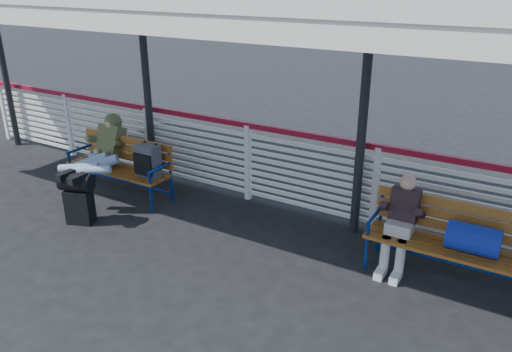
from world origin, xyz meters
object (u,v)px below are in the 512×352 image
Objects in this scene: luggage_stack at (78,196)px; bench_right at (460,237)px; companion_person at (400,223)px; bench_left at (131,161)px; traveler_man at (96,159)px.

luggage_stack is 4.97m from bench_right.
companion_person is at bearing -178.92° from bench_right.
bench_right is 0.66m from companion_person.
luggage_stack is at bearing -91.55° from bench_left.
bench_right is (4.81, 0.12, -0.02)m from bench_left.
bench_right is at bearing -6.93° from luggage_stack.
bench_left reaches higher than luggage_stack.
traveler_man reaches higher than companion_person.
bench_right is 5.20m from traveler_man.
bench_left is (0.03, 1.03, 0.20)m from luggage_stack.
bench_left is at bearing -178.54° from companion_person.
companion_person is at bearing 1.46° from bench_left.
companion_person is at bearing -5.06° from luggage_stack.
traveler_man is at bearing 96.44° from luggage_stack.
companion_person is (4.14, 0.11, -0.01)m from bench_left.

